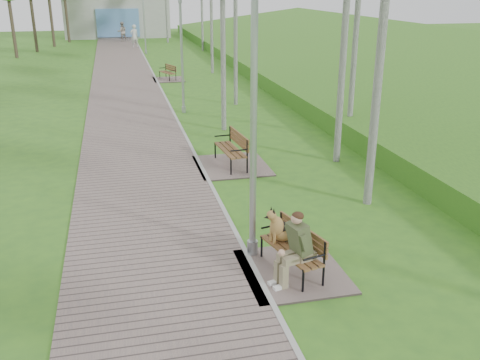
% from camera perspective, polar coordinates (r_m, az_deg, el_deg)
% --- Properties ---
extents(ground, '(120.00, 120.00, 0.00)m').
position_cam_1_polar(ground, '(8.12, 6.50, -18.56)').
color(ground, '#336420').
rests_on(ground, ground).
extents(walkway, '(3.50, 67.00, 0.04)m').
position_cam_1_polar(walkway, '(27.88, -12.08, 9.38)').
color(walkway, '#72605C').
rests_on(walkway, ground).
extents(kerb, '(0.10, 67.00, 0.05)m').
position_cam_1_polar(kerb, '(27.96, -8.45, 9.65)').
color(kerb, '#999993').
rests_on(kerb, ground).
extents(embankment, '(14.00, 70.00, 1.60)m').
position_cam_1_polar(embankment, '(30.02, 15.64, 9.80)').
color(embankment, '#4A8922').
rests_on(embankment, ground).
extents(building_north, '(10.00, 5.20, 4.00)m').
position_cam_1_polar(building_north, '(56.97, -12.98, 16.68)').
color(building_north, '#9E9E99').
rests_on(building_north, ground).
extents(bench_main, '(1.84, 2.04, 1.60)m').
position_cam_1_polar(bench_main, '(9.89, 5.28, -7.68)').
color(bench_main, '#72605C').
rests_on(bench_main, ground).
extents(bench_second, '(2.05, 2.28, 1.26)m').
position_cam_1_polar(bench_second, '(15.66, -1.01, 2.28)').
color(bench_second, '#72605C').
rests_on(bench_second, ground).
extents(bench_third, '(1.66, 1.84, 1.02)m').
position_cam_1_polar(bench_third, '(30.51, -7.71, 10.87)').
color(bench_third, '#72605C').
rests_on(bench_third, ground).
extents(lamp_post_near, '(0.21, 0.21, 5.49)m').
position_cam_1_polar(lamp_post_near, '(9.76, 1.45, 5.38)').
color(lamp_post_near, '#A2A4AA').
rests_on(lamp_post_near, ground).
extents(lamp_post_second, '(0.18, 0.18, 4.56)m').
position_cam_1_polar(lamp_post_second, '(22.18, -6.19, 12.52)').
color(lamp_post_second, '#A2A4AA').
rests_on(lamp_post_second, ground).
extents(lamp_post_third, '(0.19, 0.19, 4.97)m').
position_cam_1_polar(lamp_post_third, '(42.17, -10.17, 16.22)').
color(lamp_post_third, '#A2A4AA').
rests_on(lamp_post_third, ground).
extents(pedestrian_near, '(0.79, 0.65, 1.85)m').
position_cam_1_polar(pedestrian_near, '(46.97, -11.22, 14.83)').
color(pedestrian_near, beige).
rests_on(pedestrian_near, ground).
extents(pedestrian_far, '(0.98, 0.83, 1.76)m').
position_cam_1_polar(pedestrian_far, '(52.05, -12.47, 15.19)').
color(pedestrian_far, gray).
rests_on(pedestrian_far, ground).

